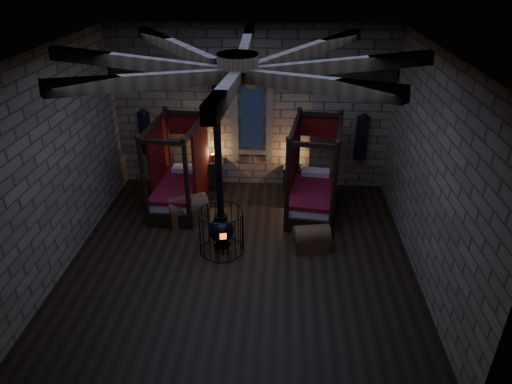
# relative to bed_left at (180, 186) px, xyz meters

# --- Properties ---
(room) EXTENTS (7.02, 7.02, 4.29)m
(room) POSITION_rel_bed_left_xyz_m (1.71, -2.06, 3.21)
(room) COLOR black
(room) RESTS_ON ground
(bed_left) EXTENTS (1.20, 2.13, 2.16)m
(bed_left) POSITION_rel_bed_left_xyz_m (0.00, 0.00, 0.00)
(bed_left) COLOR black
(bed_left) RESTS_ON ground
(bed_right) EXTENTS (1.38, 2.24, 2.21)m
(bed_right) POSITION_rel_bed_left_xyz_m (3.27, -0.05, 0.01)
(bed_right) COLOR black
(bed_right) RESTS_ON ground
(trunk_left) EXTENTS (1.06, 0.90, 0.66)m
(trunk_left) POSITION_rel_bed_left_xyz_m (0.33, -0.74, -0.24)
(trunk_left) COLOR brown
(trunk_left) RESTS_ON ground
(trunk_right) EXTENTS (0.83, 0.61, 0.55)m
(trunk_right) POSITION_rel_bed_left_xyz_m (3.17, -1.68, -0.29)
(trunk_right) COLOR brown
(trunk_right) RESTS_ON ground
(nightstand_left) EXTENTS (0.58, 0.56, 0.99)m
(nightstand_left) POSITION_rel_bed_left_xyz_m (0.69, 0.98, -0.12)
(nightstand_left) COLOR black
(nightstand_left) RESTS_ON ground
(nightstand_right) EXTENTS (0.50, 0.49, 0.78)m
(nightstand_right) POSITION_rel_bed_left_xyz_m (2.78, 0.92, -0.17)
(nightstand_right) COLOR black
(nightstand_right) RESTS_ON ground
(stove) EXTENTS (0.95, 0.95, 4.05)m
(stove) POSITION_rel_bed_left_xyz_m (1.27, -1.90, 0.06)
(stove) COLOR black
(stove) RESTS_ON ground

